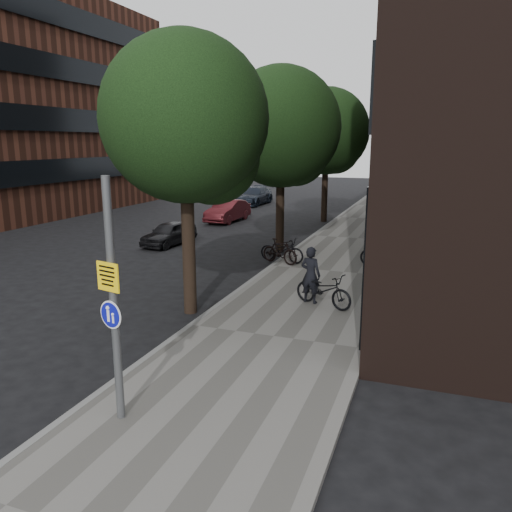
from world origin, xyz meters
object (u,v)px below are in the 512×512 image
at_px(parked_car_near, 169,233).
at_px(pedestrian, 311,275).
at_px(parked_bike_facade_near, 324,290).
at_px(signpost, 114,302).

bearing_deg(parked_car_near, pedestrian, -30.88).
distance_m(pedestrian, parked_bike_facade_near, 0.59).
xyz_separation_m(signpost, parked_car_near, (-6.77, 13.61, -1.64)).
bearing_deg(pedestrian, parked_bike_facade_near, 167.01).
height_order(signpost, parked_bike_facade_near, signpost).
bearing_deg(signpost, pedestrian, 90.95).
distance_m(signpost, pedestrian, 7.45).
bearing_deg(signpost, parked_bike_facade_near, 87.24).
bearing_deg(pedestrian, parked_car_near, -25.63).
height_order(signpost, parked_car_near, signpost).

